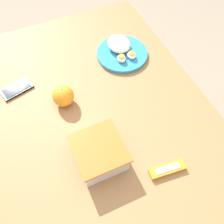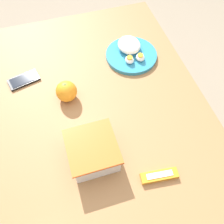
# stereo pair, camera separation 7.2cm
# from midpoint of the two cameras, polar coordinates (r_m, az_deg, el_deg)

# --- Properties ---
(ground_plane) EXTENTS (10.00, 10.00, 0.00)m
(ground_plane) POSITION_cam_midpoint_polar(r_m,az_deg,el_deg) (1.75, -3.63, -14.52)
(ground_plane) COLOR gray
(table) EXTENTS (1.29, 0.93, 0.77)m
(table) POSITION_cam_midpoint_polar(r_m,az_deg,el_deg) (1.12, -5.47, -3.09)
(table) COLOR #996B42
(table) RESTS_ON ground_plane
(food_container) EXTENTS (0.18, 0.17, 0.09)m
(food_container) POSITION_cam_midpoint_polar(r_m,az_deg,el_deg) (0.93, -5.11, -9.16)
(food_container) COLOR white
(food_container) RESTS_ON table
(orange_fruit) EXTENTS (0.09, 0.09, 0.09)m
(orange_fruit) POSITION_cam_midpoint_polar(r_m,az_deg,el_deg) (1.08, -12.44, 3.31)
(orange_fruit) COLOR orange
(orange_fruit) RESTS_ON table
(rice_plate) EXTENTS (0.24, 0.24, 0.06)m
(rice_plate) POSITION_cam_midpoint_polar(r_m,az_deg,el_deg) (1.26, 0.36, 13.13)
(rice_plate) COLOR teal
(rice_plate) RESTS_ON table
(candy_bar) EXTENTS (0.05, 0.13, 0.02)m
(candy_bar) POSITION_cam_midpoint_polar(r_m,az_deg,el_deg) (0.95, 9.80, -12.35)
(candy_bar) COLOR orange
(candy_bar) RESTS_ON table
(cell_phone) EXTENTS (0.10, 0.14, 0.01)m
(cell_phone) POSITION_cam_midpoint_polar(r_m,az_deg,el_deg) (1.21, -21.65, 4.60)
(cell_phone) COLOR black
(cell_phone) RESTS_ON table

